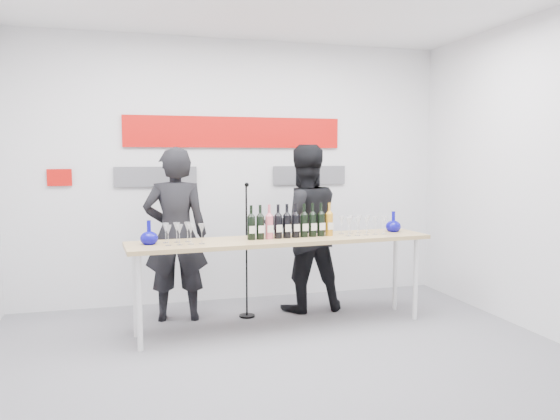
{
  "coord_description": "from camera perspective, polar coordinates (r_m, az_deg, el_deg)",
  "views": [
    {
      "loc": [
        -1.19,
        -4.24,
        1.67
      ],
      "look_at": [
        0.23,
        0.88,
        1.15
      ],
      "focal_mm": 35.0,
      "sensor_mm": 36.0,
      "label": 1
    }
  ],
  "objects": [
    {
      "name": "wine_bottles",
      "position": [
        5.29,
        1.18,
        -1.13
      ],
      "size": [
        0.89,
        0.14,
        0.33
      ],
      "rotation": [
        0.0,
        0.0,
        0.07
      ],
      "color": "black",
      "rests_on": "tasting_table"
    },
    {
      "name": "tasting_table",
      "position": [
        5.28,
        0.29,
        -3.68
      ],
      "size": [
        2.99,
        0.8,
        0.89
      ],
      "rotation": [
        0.0,
        0.0,
        0.07
      ],
      "color": "tan",
      "rests_on": "ground"
    },
    {
      "name": "signage",
      "position": [
        6.31,
        -5.18,
        6.8
      ],
      "size": [
        3.38,
        0.02,
        0.79
      ],
      "color": "#BF0C08",
      "rests_on": "back_wall"
    },
    {
      "name": "mic_stand",
      "position": [
        5.72,
        -3.49,
        -6.94
      ],
      "size": [
        0.16,
        0.16,
        1.41
      ],
      "rotation": [
        0.0,
        0.0,
        0.18
      ],
      "color": "black",
      "rests_on": "ground"
    },
    {
      "name": "decanter_left",
      "position": [
        5.03,
        -13.53,
        -2.29
      ],
      "size": [
        0.16,
        0.16,
        0.21
      ],
      "primitive_type": null,
      "color": "#0A078F",
      "rests_on": "tasting_table"
    },
    {
      "name": "back_wall",
      "position": [
        6.35,
        -4.71,
        4.03
      ],
      "size": [
        5.0,
        0.04,
        3.0
      ],
      "primitive_type": "cube",
      "color": "silver",
      "rests_on": "ground"
    },
    {
      "name": "glasses_left",
      "position": [
        5.0,
        -10.26,
        -2.45
      ],
      "size": [
        0.37,
        0.24,
        0.18
      ],
      "color": "silver",
      "rests_on": "tasting_table"
    },
    {
      "name": "decanter_right",
      "position": [
        5.85,
        11.76,
        -1.17
      ],
      "size": [
        0.16,
        0.16,
        0.21
      ],
      "primitive_type": null,
      "color": "#0A078F",
      "rests_on": "tasting_table"
    },
    {
      "name": "ground",
      "position": [
        4.7,
        0.18,
        -15.19
      ],
      "size": [
        5.0,
        5.0,
        0.0
      ],
      "primitive_type": "plane",
      "color": "slate",
      "rests_on": "ground"
    },
    {
      "name": "presenter_right",
      "position": [
        5.92,
        2.46,
        -1.9
      ],
      "size": [
        0.88,
        0.69,
        1.8
      ],
      "primitive_type": "imported",
      "rotation": [
        0.0,
        0.0,
        3.15
      ],
      "color": "black",
      "rests_on": "ground"
    },
    {
      "name": "glasses_right",
      "position": [
        5.59,
        8.48,
        -1.58
      ],
      "size": [
        0.47,
        0.24,
        0.18
      ],
      "color": "silver",
      "rests_on": "tasting_table"
    },
    {
      "name": "presenter_left",
      "position": [
        5.64,
        -10.85,
        -2.52
      ],
      "size": [
        0.69,
        0.5,
        1.77
      ],
      "primitive_type": "imported",
      "rotation": [
        0.0,
        0.0,
        3.02
      ],
      "color": "black",
      "rests_on": "ground"
    }
  ]
}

